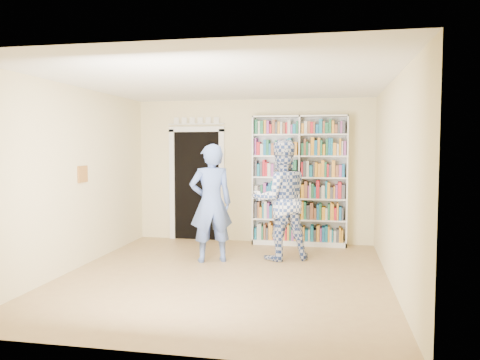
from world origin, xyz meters
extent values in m
plane|color=#987249|center=(0.00, 0.00, 0.00)|extent=(5.00, 5.00, 0.00)
plane|color=white|center=(0.00, 0.00, 2.70)|extent=(5.00, 5.00, 0.00)
plane|color=beige|center=(0.00, 2.50, 1.35)|extent=(4.50, 0.00, 4.50)
plane|color=beige|center=(-2.25, 0.00, 1.35)|extent=(0.00, 5.00, 5.00)
plane|color=beige|center=(2.25, 0.00, 1.35)|extent=(0.00, 5.00, 5.00)
cube|color=white|center=(0.90, 2.34, 1.19)|extent=(1.73, 0.32, 2.38)
cube|color=white|center=(0.90, 2.34, 1.19)|extent=(0.03, 0.32, 2.38)
cube|color=black|center=(-1.10, 2.48, 1.05)|extent=(0.90, 0.03, 2.10)
cube|color=silver|center=(-1.60, 2.47, 1.05)|extent=(0.10, 0.06, 2.20)
cube|color=silver|center=(-0.60, 2.47, 1.05)|extent=(0.10, 0.06, 2.20)
cube|color=silver|center=(-1.10, 2.47, 2.15)|extent=(1.10, 0.06, 0.10)
cube|color=silver|center=(-1.10, 2.46, 2.25)|extent=(1.10, 0.08, 0.02)
cube|color=brown|center=(-2.23, 0.20, 1.40)|extent=(0.03, 0.25, 0.25)
imported|color=#5772C1|center=(-0.39, 0.81, 0.93)|extent=(0.80, 0.68, 1.86)
imported|color=navy|center=(0.67, 1.16, 0.96)|extent=(1.14, 1.03, 1.92)
cube|color=white|center=(0.78, 1.00, 0.97)|extent=(0.20, 0.03, 0.29)
camera|label=1|loc=(1.43, -6.27, 1.81)|focal=35.00mm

